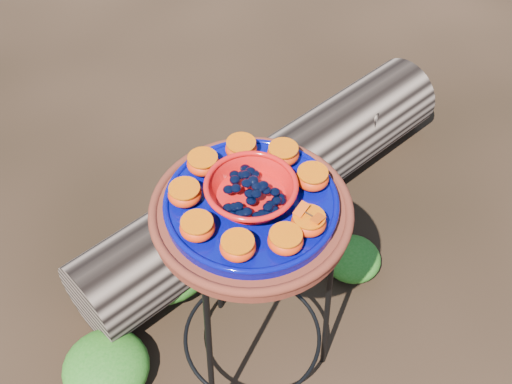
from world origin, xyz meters
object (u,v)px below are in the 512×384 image
red_bowl (251,193)px  driftwood_log (269,183)px  terracotta_saucer (251,213)px  cobalt_plate (251,204)px  plant_stand (252,299)px

red_bowl → driftwood_log: 0.89m
terracotta_saucer → driftwood_log: size_ratio=0.30×
cobalt_plate → driftwood_log: bearing=55.3°
plant_stand → terracotta_saucer: terracotta_saucer is taller
plant_stand → red_bowl: 0.44m
cobalt_plate → driftwood_log: cobalt_plate is taller
plant_stand → driftwood_log: (0.35, 0.51, -0.21)m
driftwood_log → plant_stand: bearing=-124.7°
red_bowl → terracotta_saucer: bearing=0.0°
terracotta_saucer → cobalt_plate: (0.00, 0.00, 0.03)m
plant_stand → red_bowl: size_ratio=3.57×
red_bowl → driftwood_log: red_bowl is taller
plant_stand → cobalt_plate: size_ratio=1.78×
cobalt_plate → red_bowl: size_ratio=2.00×
plant_stand → terracotta_saucer: size_ratio=1.53×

